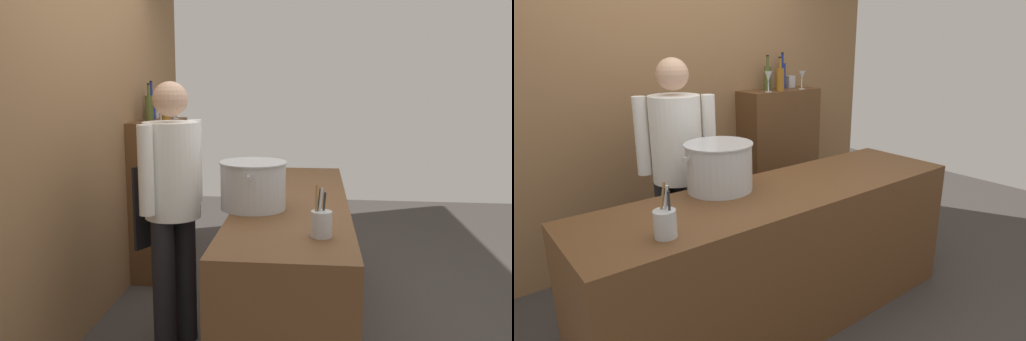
% 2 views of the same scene
% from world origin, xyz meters
% --- Properties ---
extents(ground_plane, '(8.00, 8.00, 0.00)m').
position_xyz_m(ground_plane, '(0.00, 0.00, 0.00)').
color(ground_plane, '#383330').
extents(brick_back_panel, '(4.40, 0.10, 3.00)m').
position_xyz_m(brick_back_panel, '(0.00, 1.40, 1.50)').
color(brick_back_panel, olive).
rests_on(brick_back_panel, ground_plane).
extents(prep_counter, '(2.49, 0.70, 0.90)m').
position_xyz_m(prep_counter, '(0.00, 0.00, 0.45)').
color(prep_counter, brown).
rests_on(prep_counter, ground_plane).
extents(bar_cabinet, '(0.76, 0.32, 1.33)m').
position_xyz_m(bar_cabinet, '(0.98, 1.19, 0.67)').
color(bar_cabinet, brown).
rests_on(bar_cabinet, ground_plane).
extents(chef, '(0.48, 0.41, 1.66)m').
position_xyz_m(chef, '(-0.31, 0.72, 0.96)').
color(chef, black).
rests_on(chef, ground_plane).
extents(stockpot_large, '(0.46, 0.41, 0.29)m').
position_xyz_m(stockpot_large, '(-0.29, 0.23, 1.04)').
color(stockpot_large, '#B7BABF').
rests_on(stockpot_large, prep_counter).
extents(utensil_crock, '(0.10, 0.10, 0.26)m').
position_xyz_m(utensil_crock, '(-0.84, -0.17, 0.97)').
color(utensil_crock, '#B7BABF').
rests_on(utensil_crock, prep_counter).
extents(wine_bottle_olive, '(0.07, 0.07, 0.31)m').
position_xyz_m(wine_bottle_olive, '(0.87, 1.23, 1.44)').
color(wine_bottle_olive, '#475123').
rests_on(wine_bottle_olive, bar_cabinet).
extents(wine_bottle_amber, '(0.07, 0.07, 0.30)m').
position_xyz_m(wine_bottle_amber, '(0.92, 1.10, 1.44)').
color(wine_bottle_amber, '#8C5919').
rests_on(wine_bottle_amber, bar_cabinet).
extents(wine_bottle_cobalt, '(0.06, 0.06, 0.33)m').
position_xyz_m(wine_bottle_cobalt, '(1.09, 1.27, 1.45)').
color(wine_bottle_cobalt, navy).
rests_on(wine_bottle_cobalt, bar_cabinet).
extents(wine_glass_tall, '(0.06, 0.06, 0.18)m').
position_xyz_m(wine_glass_tall, '(0.78, 1.10, 1.45)').
color(wine_glass_tall, silver).
rests_on(wine_glass_tall, bar_cabinet).
extents(wine_glass_wide, '(0.07, 0.07, 0.17)m').
position_xyz_m(wine_glass_wide, '(1.17, 1.10, 1.45)').
color(wine_glass_wide, silver).
rests_on(wine_glass_wide, bar_cabinet).
extents(spice_tin_silver, '(0.07, 0.07, 0.11)m').
position_xyz_m(spice_tin_silver, '(1.20, 1.29, 1.39)').
color(spice_tin_silver, '#B2B2B7').
rests_on(spice_tin_silver, bar_cabinet).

